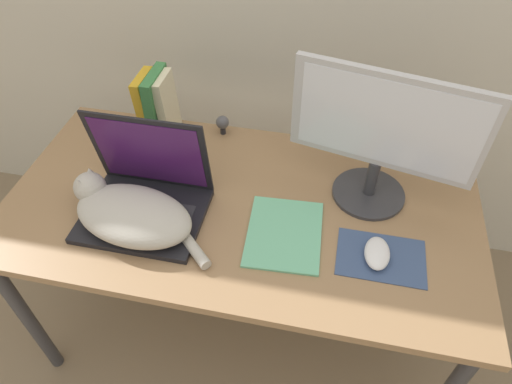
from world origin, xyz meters
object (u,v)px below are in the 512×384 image
(book_row, at_px, (157,105))
(notepad, at_px, (284,233))
(external_monitor, at_px, (383,135))
(laptop, at_px, (145,196))
(computer_mouse, at_px, (377,253))
(webcam, at_px, (222,123))
(cat, at_px, (130,213))

(book_row, relative_size, notepad, 0.85)
(external_monitor, height_order, book_row, external_monitor)
(laptop, relative_size, notepad, 1.28)
(laptop, xyz_separation_m, computer_mouse, (0.68, -0.04, -0.04))
(external_monitor, distance_m, notepad, 0.39)
(book_row, height_order, notepad, book_row)
(book_row, bearing_deg, external_monitor, -12.92)
(computer_mouse, height_order, webcam, webcam)
(book_row, bearing_deg, laptop, -76.06)
(webcam, bearing_deg, notepad, -55.10)
(computer_mouse, xyz_separation_m, webcam, (-0.56, 0.45, 0.03))
(laptop, height_order, notepad, laptop)
(notepad, bearing_deg, cat, -172.45)
(notepad, bearing_deg, webcam, 124.90)
(book_row, distance_m, webcam, 0.23)
(cat, bearing_deg, external_monitor, 21.98)
(notepad, bearing_deg, book_row, 143.23)
(cat, bearing_deg, book_row, 99.41)
(computer_mouse, bearing_deg, webcam, 140.98)
(external_monitor, height_order, computer_mouse, external_monitor)
(laptop, height_order, webcam, laptop)
(cat, xyz_separation_m, book_row, (-0.07, 0.44, 0.06))
(computer_mouse, xyz_separation_m, book_row, (-0.77, 0.41, 0.10))
(laptop, height_order, book_row, laptop)
(external_monitor, bearing_deg, book_row, 167.08)
(cat, relative_size, computer_mouse, 3.99)
(computer_mouse, distance_m, webcam, 0.71)
(laptop, bearing_deg, external_monitor, 16.91)
(webcam, bearing_deg, external_monitor, -21.64)
(computer_mouse, xyz_separation_m, notepad, (-0.26, 0.03, -0.02))
(computer_mouse, bearing_deg, cat, -177.62)
(laptop, bearing_deg, webcam, 72.56)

